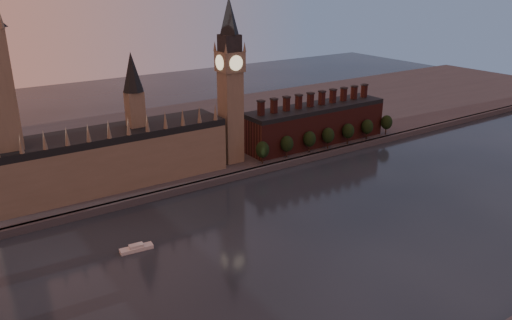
% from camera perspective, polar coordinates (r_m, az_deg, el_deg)
% --- Properties ---
extents(ground, '(900.00, 900.00, 0.00)m').
position_cam_1_polar(ground, '(239.87, 9.09, -9.00)').
color(ground, black).
rests_on(ground, ground).
extents(north_bank, '(900.00, 182.00, 4.00)m').
position_cam_1_polar(north_bank, '(377.25, -9.50, 2.30)').
color(north_bank, '#424247').
rests_on(north_bank, ground).
extents(palace_of_westminster, '(130.00, 30.30, 74.00)m').
position_cam_1_polar(palace_of_westminster, '(293.27, -15.88, 0.62)').
color(palace_of_westminster, '#7B6B57').
rests_on(palace_of_westminster, north_bank).
extents(big_ben, '(15.00, 15.00, 107.00)m').
position_cam_1_polar(big_ben, '(309.54, -2.97, 9.14)').
color(big_ben, '#7B6B57').
rests_on(big_ben, north_bank).
extents(chimney_block, '(110.00, 25.00, 37.00)m').
position_cam_1_polar(chimney_block, '(358.86, 6.77, 4.16)').
color(chimney_block, '#4A1F1C').
rests_on(chimney_block, north_bank).
extents(embankment_tree_0, '(8.60, 8.60, 14.88)m').
position_cam_1_polar(embankment_tree_0, '(315.02, 0.75, 1.19)').
color(embankment_tree_0, black).
rests_on(embankment_tree_0, north_bank).
extents(embankment_tree_1, '(8.60, 8.60, 14.88)m').
position_cam_1_polar(embankment_tree_1, '(326.96, 3.55, 1.87)').
color(embankment_tree_1, black).
rests_on(embankment_tree_1, north_bank).
extents(embankment_tree_2, '(8.60, 8.60, 14.88)m').
position_cam_1_polar(embankment_tree_2, '(337.95, 6.13, 2.40)').
color(embankment_tree_2, black).
rests_on(embankment_tree_2, north_bank).
extents(embankment_tree_3, '(8.60, 8.60, 14.88)m').
position_cam_1_polar(embankment_tree_3, '(347.47, 8.24, 2.80)').
color(embankment_tree_3, black).
rests_on(embankment_tree_3, north_bank).
extents(embankment_tree_4, '(8.60, 8.60, 14.88)m').
position_cam_1_polar(embankment_tree_4, '(359.87, 10.48, 3.28)').
color(embankment_tree_4, black).
rests_on(embankment_tree_4, north_bank).
extents(embankment_tree_5, '(8.60, 8.60, 14.88)m').
position_cam_1_polar(embankment_tree_5, '(373.11, 12.60, 3.73)').
color(embankment_tree_5, black).
rests_on(embankment_tree_5, north_bank).
extents(embankment_tree_6, '(8.60, 8.60, 14.88)m').
position_cam_1_polar(embankment_tree_6, '(388.04, 14.69, 4.19)').
color(embankment_tree_6, black).
rests_on(embankment_tree_6, north_bank).
extents(river_boat, '(15.12, 5.66, 2.95)m').
position_cam_1_polar(river_boat, '(234.46, -13.50, -9.75)').
color(river_boat, silver).
rests_on(river_boat, ground).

